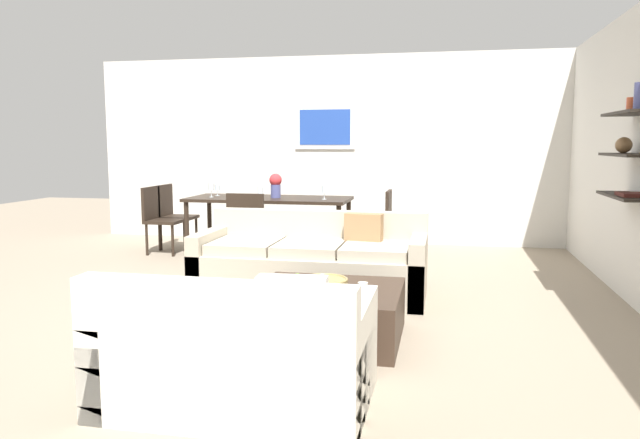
{
  "coord_description": "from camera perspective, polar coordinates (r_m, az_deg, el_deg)",
  "views": [
    {
      "loc": [
        1.33,
        -5.16,
        1.45
      ],
      "look_at": [
        0.22,
        0.2,
        0.75
      ],
      "focal_mm": 33.69,
      "sensor_mm": 36.0,
      "label": 1
    }
  ],
  "objects": [
    {
      "name": "wine_glass_left_near",
      "position": [
        7.91,
        -10.3,
        3.05
      ],
      "size": [
        0.07,
        0.07,
        0.18
      ],
      "color": "silver",
      "rests_on": "dining_table"
    },
    {
      "name": "apple_on_coffee_table",
      "position": [
        4.64,
        -2.15,
        -5.59
      ],
      "size": [
        0.07,
        0.07,
        0.07
      ],
      "primitive_type": "sphere",
      "color": "#669E2D",
      "rests_on": "coffee_table"
    },
    {
      "name": "dining_chair_left_far",
      "position": [
        8.51,
        -13.85,
        0.7
      ],
      "size": [
        0.44,
        0.44,
        0.88
      ],
      "color": "black",
      "rests_on": "ground"
    },
    {
      "name": "dining_table",
      "position": [
        7.78,
        -4.85,
        1.62
      ],
      "size": [
        2.08,
        0.88,
        0.75
      ],
      "color": "black",
      "rests_on": "ground"
    },
    {
      "name": "wine_glass_right_near",
      "position": [
        7.48,
        0.41,
        2.82
      ],
      "size": [
        0.06,
        0.06,
        0.17
      ],
      "color": "silver",
      "rests_on": "dining_table"
    },
    {
      "name": "ground_plane",
      "position": [
        5.53,
        -2.7,
        -7.93
      ],
      "size": [
        18.0,
        18.0,
        0.0
      ],
      "primitive_type": "plane",
      "color": "gray"
    },
    {
      "name": "loveseat_white",
      "position": [
        3.43,
        -7.79,
        -12.51
      ],
      "size": [
        1.45,
        0.9,
        0.78
      ],
      "color": "silver",
      "rests_on": "ground"
    },
    {
      "name": "dining_chair_foot",
      "position": [
        7.0,
        -6.8,
        -0.52
      ],
      "size": [
        0.44,
        0.44,
        0.88
      ],
      "color": "black",
      "rests_on": "ground"
    },
    {
      "name": "coffee_table",
      "position": [
        4.52,
        0.73,
        -8.93
      ],
      "size": [
        1.08,
        0.99,
        0.38
      ],
      "color": "#38281E",
      "rests_on": "ground"
    },
    {
      "name": "centerpiece_vase",
      "position": [
        7.72,
        -4.24,
        3.34
      ],
      "size": [
        0.16,
        0.16,
        0.31
      ],
      "color": "#4C518C",
      "rests_on": "dining_table"
    },
    {
      "name": "dining_chair_left_near",
      "position": [
        8.15,
        -15.04,
        0.38
      ],
      "size": [
        0.44,
        0.44,
        0.88
      ],
      "color": "black",
      "rests_on": "ground"
    },
    {
      "name": "wine_glass_foot",
      "position": [
        7.41,
        -5.7,
        2.72
      ],
      "size": [
        0.07,
        0.07,
        0.17
      ],
      "color": "silver",
      "rests_on": "dining_table"
    },
    {
      "name": "candle_jar",
      "position": [
        4.3,
        4.09,
        -6.55
      ],
      "size": [
        0.07,
        0.07,
        0.09
      ],
      "primitive_type": "cylinder",
      "color": "silver",
      "rests_on": "coffee_table"
    },
    {
      "name": "wine_glass_left_far",
      "position": [
        8.11,
        -9.73,
        3.0
      ],
      "size": [
        0.07,
        0.07,
        0.15
      ],
      "color": "silver",
      "rests_on": "dining_table"
    },
    {
      "name": "dining_chair_right_near",
      "position": [
        7.33,
        5.63,
        -0.16
      ],
      "size": [
        0.44,
        0.44,
        0.88
      ],
      "color": "black",
      "rests_on": "ground"
    },
    {
      "name": "decorative_bowl",
      "position": [
        4.44,
        0.42,
        -6.07
      ],
      "size": [
        0.35,
        0.35,
        0.08
      ],
      "color": "#99844C",
      "rests_on": "coffee_table"
    },
    {
      "name": "sofa_beige",
      "position": [
        5.75,
        -0.75,
        -4.33
      ],
      "size": [
        2.16,
        0.9,
        0.78
      ],
      "color": "#B2A893",
      "rests_on": "ground"
    },
    {
      "name": "back_wall_unit",
      "position": [
        8.76,
        4.91,
        6.64
      ],
      "size": [
        8.4,
        0.09,
        2.7
      ],
      "color": "silver",
      "rests_on": "ground"
    }
  ]
}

